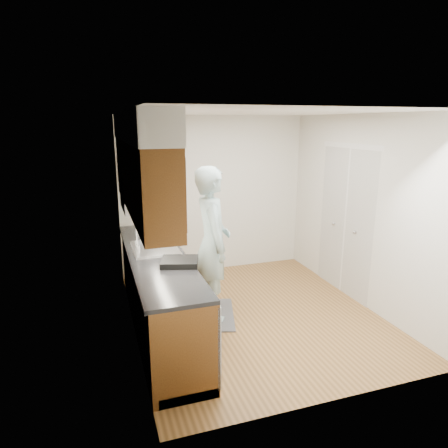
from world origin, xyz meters
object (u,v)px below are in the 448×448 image
Objects in this scene: soap_bottle_a at (138,227)px; dish_rack at (180,262)px; person at (212,233)px; steel_can at (152,232)px; soap_bottle_b at (159,226)px.

soap_bottle_a reaches higher than dish_rack.
person is at bearing -39.37° from soap_bottle_a.
dish_rack is at bearing -83.51° from steel_can.
soap_bottle_a is 1.26m from dish_rack.
soap_bottle_b is 1.57× the size of steel_can.
person is at bearing 63.72° from dish_rack.
soap_bottle_b is (-0.52, 0.72, -0.04)m from person.
soap_bottle_a is 0.29m from soap_bottle_b.
person is at bearing -54.25° from soap_bottle_b.
soap_bottle_b is at bearing 50.06° from steel_can.
person is at bearing -41.14° from steel_can.
steel_can is at bearing 54.50° from person.
person reaches higher than soap_bottle_b.
soap_bottle_b is at bearing 41.39° from person.
soap_bottle_a is at bearing 56.27° from person.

